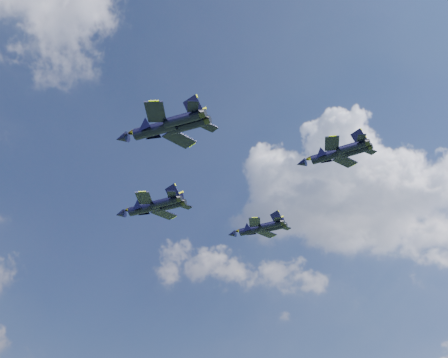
% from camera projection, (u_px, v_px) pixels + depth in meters
% --- Properties ---
extents(jet_lead, '(12.10, 16.35, 3.95)m').
position_uv_depth(jet_lead, '(143.00, 208.00, 111.61)').
color(jet_lead, black).
extents(jet_left, '(12.89, 17.22, 4.20)m').
position_uv_depth(jet_left, '(153.00, 130.00, 89.84)').
color(jet_left, black).
extents(jet_right, '(10.17, 13.84, 3.33)m').
position_uv_depth(jet_right, '(251.00, 230.00, 118.26)').
color(jet_right, black).
extents(jet_slot, '(10.25, 14.14, 3.36)m').
position_uv_depth(jet_slot, '(326.00, 156.00, 95.97)').
color(jet_slot, black).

